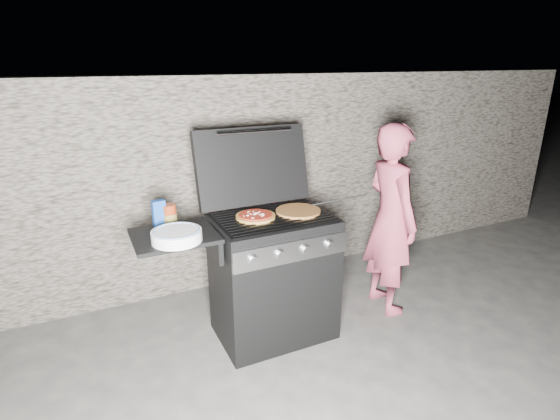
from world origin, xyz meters
name	(u,v)px	position (x,y,z in m)	size (l,w,h in m)	color
ground	(274,332)	(0.00, 0.00, 0.00)	(50.00, 50.00, 0.00)	#3D3D3D
stone_wall	(224,181)	(0.00, 1.05, 0.90)	(8.00, 0.35, 1.80)	gray
gas_grill	(241,284)	(-0.25, 0.00, 0.46)	(1.34, 0.79, 0.91)	black
pizza_topped	(256,216)	(-0.12, 0.03, 0.93)	(0.26, 0.26, 0.03)	tan
pizza_plain	(298,211)	(0.19, 0.01, 0.92)	(0.31, 0.31, 0.02)	#DB9043
sauce_jar	(170,215)	(-0.65, 0.17, 0.97)	(0.09, 0.09, 0.14)	#953113
blue_carton	(159,213)	(-0.72, 0.17, 0.99)	(0.08, 0.05, 0.17)	#16449C
plate_stack	(177,236)	(-0.68, -0.12, 0.94)	(0.29, 0.29, 0.07)	white
person	(391,220)	(0.98, -0.04, 0.74)	(0.54, 0.36, 1.49)	#B5455C
tongs	(336,200)	(0.50, 0.00, 0.96)	(0.01, 0.01, 0.45)	black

